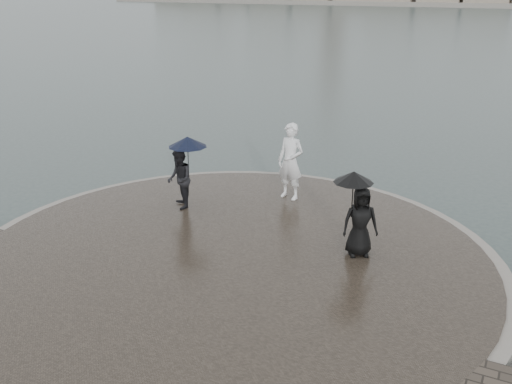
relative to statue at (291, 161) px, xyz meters
The scene contains 6 objects.
ground 7.60m from the statue, 88.02° to the right, with size 400.00×400.00×0.00m, color #2B3835.
kerb_ring 4.17m from the statue, 86.28° to the right, with size 12.50×12.50×0.32m, color gray.
quay_tip 4.16m from the statue, 86.28° to the right, with size 11.90×11.90×0.36m, color #2D261E.
statue is the anchor object (origin of this frame).
visitor_left 3.11m from the statue, 138.60° to the right, with size 1.28×1.14×2.04m.
visitor_right 3.87m from the statue, 42.53° to the right, with size 1.19×0.98×1.95m.
Camera 1 is at (5.99, -6.82, 6.28)m, focal length 40.00 mm.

